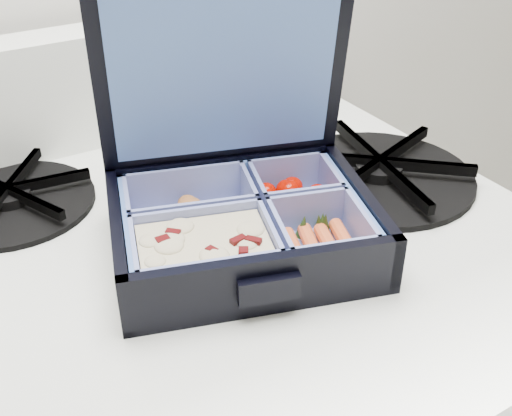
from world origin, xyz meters
TOP-DOWN VIEW (x-y plane):
  - bento_box at (0.57, 1.67)m, footprint 0.26×0.23m
  - burner_grate at (0.75, 1.71)m, footprint 0.25×0.25m
  - burner_grate_rear at (0.41, 1.86)m, footprint 0.18×0.18m
  - fork at (0.60, 1.81)m, footprint 0.14×0.13m

SIDE VIEW (x-z plane):
  - fork at x=0.60m, z-range 0.81..0.82m
  - burner_grate_rear at x=0.41m, z-range 0.81..0.83m
  - burner_grate at x=0.75m, z-range 0.81..0.84m
  - bento_box at x=0.57m, z-range 0.81..0.86m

